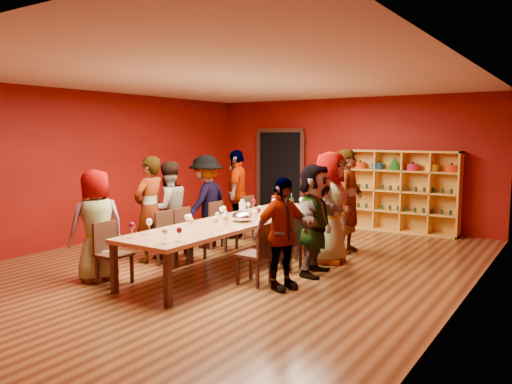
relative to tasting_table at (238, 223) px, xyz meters
The scene contains 50 objects.
room_shell 0.80m from the tasting_table, ahead, with size 7.10×9.10×3.04m.
tasting_table is the anchor object (origin of this frame).
doorway 4.80m from the tasting_table, 112.09° to the left, with size 1.40×0.17×2.30m.
shelving_unit 4.55m from the tasting_table, 72.08° to the left, with size 2.40×0.40×1.80m.
chair_person_left_0 2.09m from the tasting_table, 115.89° to the right, with size 0.42×0.42×0.89m.
person_left_0 2.23m from the tasting_table, 122.50° to the right, with size 0.80×0.44×1.64m, color silver.
chair_person_left_1 1.14m from the tasting_table, 144.24° to the right, with size 0.42×0.42×0.89m.
person_left_1 1.51m from the tasting_table, 153.99° to the right, with size 0.65×0.48×1.78m, color #4F4E54.
chair_person_left_2 0.96m from the tasting_table, 166.37° to the right, with size 0.42×0.42×0.89m.
person_left_2 1.37m from the tasting_table, behind, with size 0.82×0.45×1.68m, color #C88694.
chair_person_left_3 1.18m from the tasting_table, 141.78° to the left, with size 0.42×0.42×0.89m.
person_left_3 1.45m from the tasting_table, 150.06° to the left, with size 1.13×0.47×1.75m, color #151C39.
chair_person_left_4 2.01m from the tasting_table, 117.03° to the left, with size 0.42×0.42×0.89m.
person_left_4 2.21m from the tasting_table, 125.87° to the left, with size 1.07×0.49×1.83m, color #45454A.
chair_person_right_1 1.20m from the tasting_table, 39.69° to the right, with size 0.42×0.42×0.89m.
person_right_1 1.49m from the tasting_table, 30.46° to the right, with size 0.91×0.42×1.56m, color #C0818A.
chair_person_right_2 0.95m from the tasting_table, ahead, with size 0.42×0.42×0.89m.
person_right_2 1.35m from the tasting_table, ahead, with size 1.58×0.45×1.70m, color #535459.
chair_person_right_3 1.34m from the tasting_table, 46.66° to the left, with size 0.42×0.42×0.89m.
person_right_3 1.55m from the tasting_table, 38.87° to the left, with size 0.91×0.50×1.86m, color #4F4F55.
chair_person_right_4 2.06m from the tasting_table, 63.59° to the left, with size 0.42×0.42×0.89m.
person_right_4 2.19m from the tasting_table, 57.33° to the left, with size 0.68×0.50×1.88m, color #444549.
wine_glass_0 0.49m from the tasting_table, 70.02° to the left, with size 0.08×0.08×0.19m.
wine_glass_1 0.89m from the tasting_table, 67.18° to the right, with size 0.09×0.09×0.22m.
wine_glass_2 1.70m from the tasting_table, 101.89° to the right, with size 0.09×0.09×0.22m.
wine_glass_3 0.43m from the tasting_table, ahead, with size 0.08×0.08×0.20m.
wine_glass_4 2.02m from the tasting_table, 99.59° to the right, with size 0.09×0.09×0.22m.
wine_glass_5 1.69m from the tasting_table, 100.94° to the left, with size 0.09×0.09×0.22m.
wine_glass_6 0.93m from the tasting_table, 108.06° to the right, with size 0.07×0.07×0.18m.
wine_glass_7 2.01m from the tasting_table, 82.04° to the right, with size 0.08×0.08×0.21m.
wine_glass_8 0.55m from the tasting_table, 92.39° to the right, with size 0.08×0.08×0.19m.
wine_glass_9 1.06m from the tasting_table, 72.33° to the right, with size 0.09×0.09×0.22m.
wine_glass_10 0.39m from the tasting_table, 168.96° to the left, with size 0.08×0.08×0.19m.
wine_glass_11 0.38m from the tasting_table, behind, with size 0.07×0.07×0.19m.
wine_glass_12 1.95m from the tasting_table, 81.23° to the left, with size 0.09×0.09×0.21m.
wine_glass_13 1.09m from the tasting_table, 109.73° to the left, with size 0.09×0.09×0.21m.
wine_glass_14 0.40m from the tasting_table, 22.45° to the left, with size 0.08×0.08×0.21m.
wine_glass_15 1.86m from the tasting_table, 98.96° to the left, with size 0.08×0.08×0.20m.
wine_glass_16 1.00m from the tasting_table, 106.03° to the right, with size 0.08×0.08×0.19m.
wine_glass_17 0.80m from the tasting_table, 68.69° to the left, with size 0.07×0.07×0.18m.
wine_glass_18 1.37m from the tasting_table, 95.51° to the left, with size 0.08×0.08×0.19m.
wine_glass_19 1.04m from the tasting_table, 72.21° to the left, with size 0.08×0.08×0.21m.
wine_glass_20 0.83m from the tasting_table, 111.79° to the left, with size 0.07×0.07×0.18m.
wine_glass_21 1.23m from the tasting_table, 87.66° to the right, with size 0.08×0.08×0.21m.
wine_glass_22 1.68m from the tasting_table, 79.55° to the left, with size 0.09×0.09×0.22m.
wine_glass_23 1.82m from the tasting_table, 79.18° to the right, with size 0.07×0.07×0.19m.
spittoon_bowl 0.24m from the tasting_table, 32.93° to the right, with size 0.34×0.34×0.19m, color silver.
carafe_a 0.39m from the tasting_table, 111.76° to the left, with size 0.12×0.12×0.29m.
carafe_b 0.64m from the tasting_table, 71.24° to the right, with size 0.11×0.11×0.23m.
wine_bottle 1.50m from the tasting_table, 83.23° to the left, with size 0.10×0.10×0.30m.
Camera 1 is at (4.71, -6.57, 2.13)m, focal length 35.00 mm.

